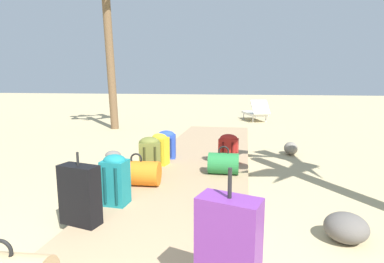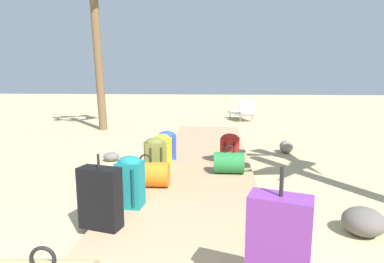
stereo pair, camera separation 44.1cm
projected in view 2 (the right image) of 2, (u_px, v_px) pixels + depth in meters
ground_plane at (195, 183)px, 4.41m from camera, size 60.00×60.00×0.00m
boardwalk at (199, 165)px, 5.23m from camera, size 1.73×8.41×0.08m
suitcase_black at (100, 198)px, 2.86m from camera, size 0.42×0.26×0.72m
backpack_olive at (155, 155)px, 4.50m from camera, size 0.37×0.33×0.56m
suitcase_purple at (278, 252)px, 1.84m from camera, size 0.41×0.29×0.89m
backpack_yellow at (162, 149)px, 5.02m from camera, size 0.30×0.27×0.53m
backpack_red at (230, 147)px, 5.26m from camera, size 0.34×0.25×0.49m
duffel_bag_green at (229, 163)px, 4.61m from camera, size 0.46×0.32×0.43m
backpack_teal at (130, 180)px, 3.35m from camera, size 0.29×0.26×0.58m
duffel_bag_orange at (146, 174)px, 4.02m from camera, size 0.64×0.36×0.44m
backpack_blue at (167, 144)px, 5.46m from camera, size 0.37×0.30×0.50m
lounge_chair at (242, 112)px, 11.49m from camera, size 1.04×1.64×0.79m
rock_left_far at (111, 157)px, 5.62m from camera, size 0.30×0.24×0.17m
rock_right_near at (363, 221)px, 2.91m from camera, size 0.40×0.38×0.27m
rock_right_far at (286, 147)px, 6.26m from camera, size 0.27×0.37×0.26m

